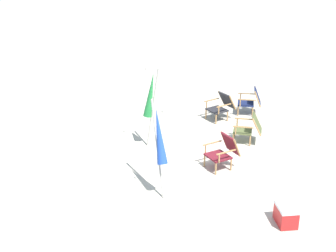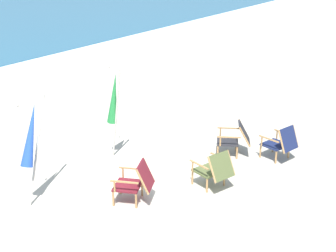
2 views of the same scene
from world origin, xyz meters
The scene contains 8 objects.
ground_plane centered at (0.00, 0.00, 0.00)m, with size 80.00×80.00×0.00m, color beige.
beach_chair_mid_center centered at (3.00, -1.34, 0.43)m, with size 0.74×0.83×0.81m.
beach_chair_far_center centered at (-0.25, 0.27, 0.43)m, with size 0.80×0.88×0.80m.
beach_chair_back_left centered at (2.70, -0.36, 0.42)m, with size 0.85×0.93×0.78m.
beach_chair_front_right centered at (1.01, -0.71, 0.43)m, with size 0.78×0.88×0.79m.
umbrella_furled_blue centered at (-1.20, 1.89, 1.30)m, with size 0.85×0.34×2.00m.
umbrella_furled_green centered at (1.13, 1.86, 1.38)m, with size 0.24×0.43×2.11m.
cooler_box centered at (-2.66, -0.39, 0.20)m, with size 0.49×0.35×0.40m.
Camera 1 is at (-9.86, 2.77, 5.27)m, focal length 50.00 mm.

